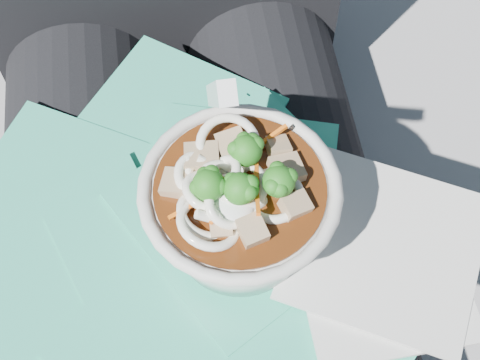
{
  "coord_description": "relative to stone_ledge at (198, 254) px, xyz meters",
  "views": [
    {
      "loc": [
        0.0,
        -0.22,
        1.09
      ],
      "look_at": [
        0.03,
        -0.02,
        0.72
      ],
      "focal_mm": 50.0,
      "sensor_mm": 36.0,
      "label": 1
    }
  ],
  "objects": [
    {
      "name": "napkins",
      "position": [
        0.13,
        -0.2,
        0.41
      ],
      "size": [
        0.18,
        0.18,
        0.01
      ],
      "color": "silver",
      "rests_on": "plastic_bag"
    },
    {
      "name": "udon_bowl",
      "position": [
        0.03,
        -0.17,
        0.45
      ],
      "size": [
        0.16,
        0.16,
        0.18
      ],
      "color": "silver",
      "rests_on": "plastic_bag"
    },
    {
      "name": "stone_ledge",
      "position": [
        0.0,
        0.0,
        0.0
      ],
      "size": [
        1.05,
        0.62,
        0.47
      ],
      "primitive_type": "cube",
      "rotation": [
        0.0,
        0.0,
        -0.13
      ],
      "color": "gray",
      "rests_on": "ground"
    },
    {
      "name": "plastic_bag",
      "position": [
        -0.0,
        -0.16,
        0.4
      ],
      "size": [
        0.39,
        0.43,
        0.02
      ],
      "color": "teal",
      "rests_on": "lap"
    },
    {
      "name": "lap",
      "position": [
        0.0,
        -0.15,
        0.31
      ],
      "size": [
        0.33,
        0.48,
        0.15
      ],
      "color": "black",
      "rests_on": "stone_ledge"
    },
    {
      "name": "person_body",
      "position": [
        0.0,
        -0.06,
        0.33
      ],
      "size": [
        0.34,
        0.94,
        1.02
      ],
      "color": "black",
      "rests_on": "ground"
    }
  ]
}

